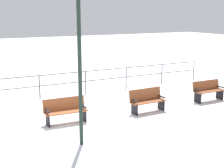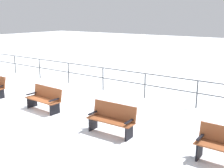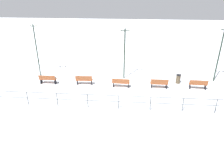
{
  "view_description": "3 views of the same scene",
  "coord_description": "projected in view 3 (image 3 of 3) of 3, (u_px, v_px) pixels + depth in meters",
  "views": [
    {
      "loc": [
        10.31,
        -3.48,
        3.96
      ],
      "look_at": [
        -1.16,
        2.39,
        1.01
      ],
      "focal_mm": 50.6,
      "sensor_mm": 36.0,
      "label": 1
    },
    {
      "loc": [
        6.55,
        8.1,
        3.55
      ],
      "look_at": [
        -2.53,
        1.51,
        0.79
      ],
      "focal_mm": 45.11,
      "sensor_mm": 36.0,
      "label": 2
    },
    {
      "loc": [
        -17.41,
        -0.63,
        8.45
      ],
      "look_at": [
        -1.72,
        0.67,
        0.99
      ],
      "focal_mm": 34.17,
      "sensor_mm": 36.0,
      "label": 3
    }
  ],
  "objects": [
    {
      "name": "bench_second",
      "position": [
        159.0,
        83.0,
        18.76
      ],
      "size": [
        0.57,
        1.52,
        0.93
      ],
      "rotation": [
        0.0,
        0.0,
        -0.01
      ],
      "color": "brown",
      "rests_on": "ground"
    },
    {
      "name": "trash_bin",
      "position": [
        178.0,
        79.0,
        19.73
      ],
      "size": [
        0.42,
        0.42,
        0.85
      ],
      "color": "brown",
      "rests_on": "ground"
    },
    {
      "name": "lamppost_far",
      "position": [
        35.0,
        41.0,
        20.15
      ],
      "size": [
        0.24,
        0.87,
        5.13
      ],
      "color": "#1E2D23",
      "rests_on": "ground"
    },
    {
      "name": "waterfront_railing",
      "position": [
        119.0,
        100.0,
        15.53
      ],
      "size": [
        0.05,
        18.51,
        1.11
      ],
      "color": "#383D42",
      "rests_on": "ground"
    },
    {
      "name": "bench_fifth",
      "position": [
        48.0,
        79.0,
        19.57
      ],
      "size": [
        0.53,
        1.53,
        0.9
      ],
      "rotation": [
        0.0,
        0.0,
        0.0
      ],
      "color": "brown",
      "rests_on": "ground"
    },
    {
      "name": "bench_third",
      "position": [
        121.0,
        83.0,
        18.95
      ],
      "size": [
        0.63,
        1.58,
        0.89
      ],
      "rotation": [
        0.0,
        0.0,
        -0.04
      ],
      "color": "brown",
      "rests_on": "ground"
    },
    {
      "name": "bench_fourth",
      "position": [
        84.0,
        80.0,
        19.42
      ],
      "size": [
        0.57,
        1.54,
        0.93
      ],
      "rotation": [
        0.0,
        0.0,
        0.04
      ],
      "color": "brown",
      "rests_on": "ground"
    },
    {
      "name": "lamppost_middle",
      "position": [
        125.0,
        46.0,
        19.64
      ],
      "size": [
        0.24,
        1.13,
        4.85
      ],
      "color": "#1E2D23",
      "rests_on": "ground"
    },
    {
      "name": "lamppost_near",
      "position": [
        222.0,
        44.0,
        18.83
      ],
      "size": [
        0.3,
        1.05,
        5.13
      ],
      "color": "#1E2D23",
      "rests_on": "ground"
    },
    {
      "name": "ground_plane",
      "position": [
        121.0,
        86.0,
        19.35
      ],
      "size": [
        80.0,
        80.0,
        0.0
      ],
      "primitive_type": "plane",
      "color": "white",
      "rests_on": "ground"
    },
    {
      "name": "bench_nearest",
      "position": [
        198.0,
        84.0,
        18.57
      ],
      "size": [
        0.56,
        1.55,
        0.91
      ],
      "rotation": [
        0.0,
        0.0,
        -0.05
      ],
      "color": "brown",
      "rests_on": "ground"
    }
  ]
}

